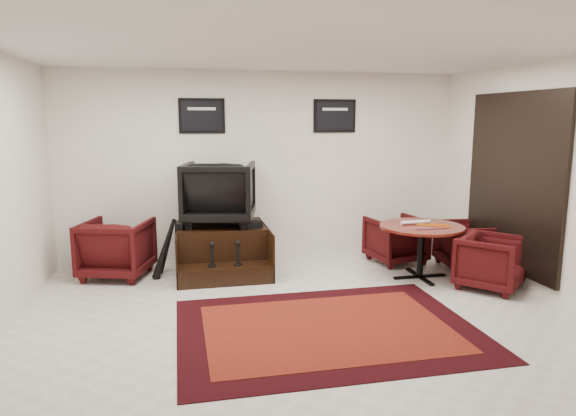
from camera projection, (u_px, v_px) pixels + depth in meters
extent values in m
plane|color=beige|center=(303.00, 316.00, 5.56)|extent=(6.00, 6.00, 0.00)
cube|color=beige|center=(264.00, 166.00, 7.73)|extent=(6.00, 0.02, 2.80)
cube|color=beige|center=(409.00, 246.00, 2.91)|extent=(6.00, 0.02, 2.80)
cube|color=beige|center=(554.00, 181.00, 5.95)|extent=(0.02, 5.00, 2.80)
cube|color=white|center=(304.00, 48.00, 5.08)|extent=(6.00, 5.00, 0.02)
cube|color=black|center=(513.00, 182.00, 6.63)|extent=(0.05, 1.90, 2.30)
cube|color=black|center=(512.00, 182.00, 6.63)|extent=(0.02, 1.72, 2.12)
cube|color=black|center=(513.00, 182.00, 6.63)|extent=(0.03, 0.05, 2.12)
cube|color=black|center=(202.00, 116.00, 7.39)|extent=(0.66, 0.03, 0.50)
cube|color=black|center=(202.00, 116.00, 7.37)|extent=(0.58, 0.01, 0.42)
cube|color=silver|center=(202.00, 109.00, 7.35)|extent=(0.40, 0.00, 0.04)
cube|color=black|center=(335.00, 116.00, 7.81)|extent=(0.66, 0.03, 0.50)
cube|color=black|center=(335.00, 116.00, 7.79)|extent=(0.58, 0.01, 0.42)
cube|color=silver|center=(335.00, 109.00, 7.77)|extent=(0.40, 0.00, 0.04)
cube|color=black|center=(327.00, 328.00, 5.23)|extent=(3.00, 2.25, 0.01)
cube|color=#58120C|center=(327.00, 328.00, 5.22)|extent=(2.47, 1.71, 0.01)
cube|color=black|center=(221.00, 247.00, 7.25)|extent=(1.24, 0.92, 0.64)
cube|color=black|center=(225.00, 274.00, 6.67)|extent=(1.24, 0.37, 0.23)
cube|color=black|center=(176.00, 253.00, 6.94)|extent=(0.02, 1.28, 0.64)
cube|color=black|center=(266.00, 248.00, 7.20)|extent=(0.02, 1.28, 0.64)
cylinder|color=black|center=(212.00, 266.00, 6.61)|extent=(0.11, 0.11, 0.02)
cylinder|color=black|center=(212.00, 256.00, 6.59)|extent=(0.04, 0.04, 0.24)
sphere|color=black|center=(212.00, 244.00, 6.56)|extent=(0.07, 0.07, 0.07)
cylinder|color=black|center=(238.00, 264.00, 6.68)|extent=(0.11, 0.11, 0.02)
cylinder|color=black|center=(238.00, 255.00, 6.66)|extent=(0.04, 0.04, 0.24)
sphere|color=black|center=(238.00, 243.00, 6.63)|extent=(0.07, 0.07, 0.07)
imported|color=black|center=(219.00, 190.00, 7.16)|extent=(1.12, 1.08, 0.98)
cube|color=black|center=(181.00, 225.00, 6.93)|extent=(0.14, 0.26, 0.09)
cube|color=black|center=(190.00, 225.00, 6.93)|extent=(0.14, 0.26, 0.09)
cube|color=black|center=(252.00, 225.00, 6.99)|extent=(0.28, 0.24, 0.08)
imported|color=black|center=(117.00, 245.00, 6.89)|extent=(1.03, 0.99, 0.86)
cylinder|color=#4C110A|center=(422.00, 227.00, 6.78)|extent=(1.10, 1.10, 0.03)
cylinder|color=black|center=(421.00, 251.00, 6.84)|extent=(0.09, 0.09, 0.65)
cube|color=black|center=(419.00, 277.00, 6.90)|extent=(0.73, 0.06, 0.03)
cube|color=black|center=(419.00, 277.00, 6.90)|extent=(0.06, 0.73, 0.03)
imported|color=black|center=(396.00, 237.00, 7.60)|extent=(0.84, 0.81, 0.75)
imported|color=black|center=(466.00, 242.00, 7.33)|extent=(0.74, 0.78, 0.73)
imported|color=black|center=(491.00, 260.00, 6.41)|extent=(1.00, 0.99, 0.75)
cylinder|color=silver|center=(416.00, 222.00, 6.86)|extent=(0.42, 0.07, 0.05)
cylinder|color=orange|center=(434.00, 226.00, 6.73)|extent=(0.40, 0.23, 0.01)
cylinder|color=orange|center=(430.00, 224.00, 6.83)|extent=(0.42, 0.17, 0.01)
cylinder|color=#4C1933|center=(419.00, 230.00, 6.51)|extent=(0.10, 0.02, 0.01)
cylinder|color=#4C1933|center=(423.00, 229.00, 6.52)|extent=(0.10, 0.02, 0.01)
cylinder|color=#4C1933|center=(428.00, 229.00, 6.53)|extent=(0.10, 0.02, 0.01)
cylinder|color=#4C1933|center=(432.00, 229.00, 6.55)|extent=(0.10, 0.02, 0.01)
cylinder|color=#4C1933|center=(436.00, 229.00, 6.56)|extent=(0.10, 0.02, 0.01)
cylinder|color=#4C1933|center=(441.00, 229.00, 6.57)|extent=(0.10, 0.02, 0.01)
cylinder|color=#4C1933|center=(445.00, 228.00, 6.58)|extent=(0.10, 0.02, 0.01)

